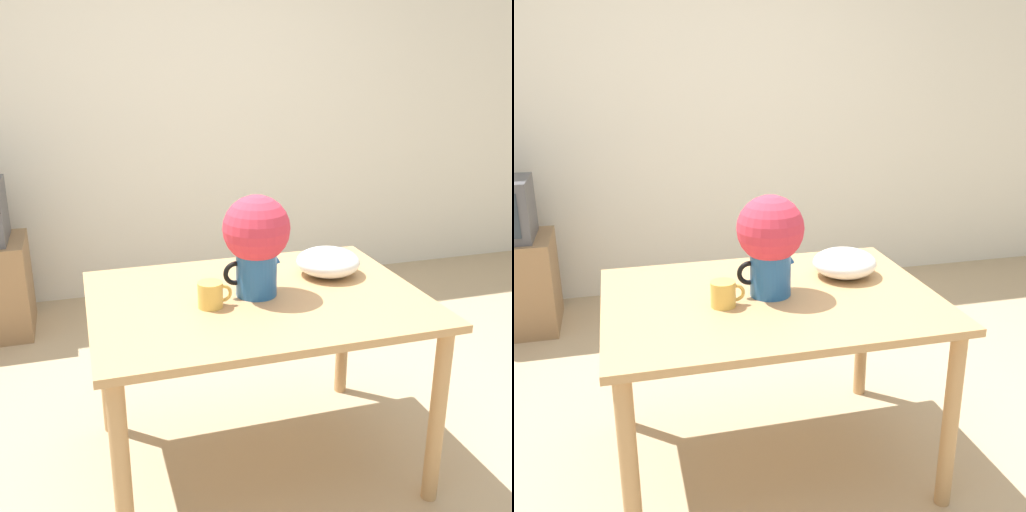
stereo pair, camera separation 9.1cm
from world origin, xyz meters
The scene contains 6 objects.
ground_plane centered at (0.00, 0.00, 0.00)m, with size 12.00×12.00×0.00m, color tan.
wall_back centered at (0.00, 2.09, 1.30)m, with size 8.00×0.05×2.60m.
table centered at (-0.09, -0.02, 0.66)m, with size 1.27×0.94×0.76m.
flower_vase centered at (-0.09, -0.01, 0.98)m, with size 0.26×0.26×0.39m.
coffee_mug centered at (-0.28, -0.07, 0.80)m, with size 0.13×0.09×0.10m.
white_bowl centered at (0.26, 0.12, 0.81)m, with size 0.27×0.27×0.11m.
Camera 2 is at (-0.64, -2.09, 1.64)m, focal length 42.00 mm.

